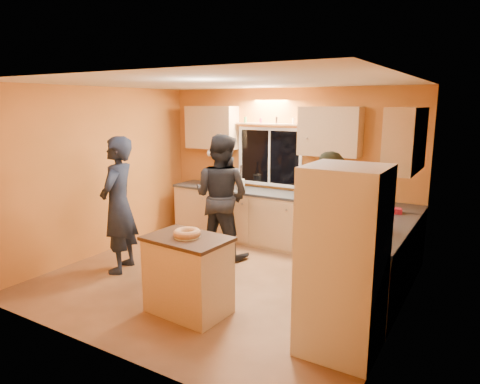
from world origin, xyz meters
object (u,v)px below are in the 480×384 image
Objects in this scene: refrigerator at (343,261)px; person_center at (221,196)px; person_left at (118,205)px; island at (188,274)px; person_right at (326,235)px.

refrigerator is 0.95× the size of person_center.
person_left is 1.01× the size of person_center.
island is 1.95m from person_center.
person_left is at bearing 166.02° from island.
island is at bearing -175.41° from refrigerator.
refrigerator is 0.94× the size of person_left.
refrigerator is at bearing 143.88° from person_center.
person_left reaches higher than island.
refrigerator is at bearing 8.39° from island.
person_left reaches higher than person_center.
person_left is 1.53m from person_center.
person_left is at bearing 97.18° from person_right.
person_left is 1.03× the size of person_right.
island is 1.76m from person_left.
person_center is at bearing 122.93° from person_left.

